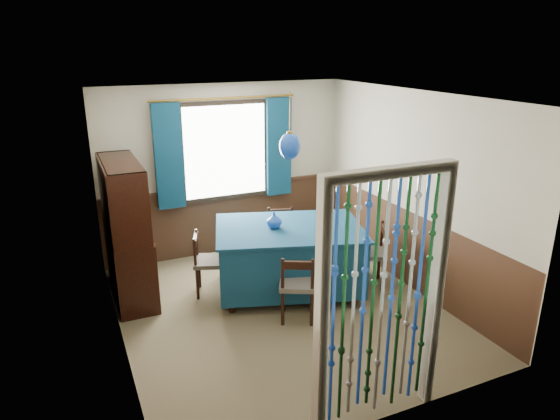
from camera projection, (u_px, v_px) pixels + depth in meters
name	position (u px, v px, depth m)	size (l,w,h in m)	color
floor	(281.00, 310.00, 5.94)	(4.00, 4.00, 0.00)	brown
ceiling	(281.00, 96.00, 5.15)	(4.00, 4.00, 0.00)	silver
wall_back	(225.00, 171.00, 7.27)	(3.60, 3.60, 0.00)	beige
wall_front	(388.00, 287.00, 3.81)	(3.60, 3.60, 0.00)	beige
wall_left	(112.00, 235.00, 4.85)	(4.00, 4.00, 0.00)	beige
wall_right	(412.00, 192.00, 6.24)	(4.00, 4.00, 0.00)	beige
wainscot_back	(227.00, 219.00, 7.50)	(3.60, 3.60, 0.00)	#432919
wainscot_front	(380.00, 368.00, 4.07)	(3.60, 3.60, 0.00)	#432919
wainscot_left	(122.00, 303.00, 5.09)	(4.00, 4.00, 0.00)	#432919
wainscot_right	(406.00, 247.00, 6.48)	(4.00, 4.00, 0.00)	#432919
window	(225.00, 151.00, 7.14)	(1.32, 0.12, 1.42)	black
doorway	(382.00, 306.00, 3.93)	(1.16, 0.12, 2.18)	silver
dining_table	(289.00, 255.00, 6.26)	(2.08, 1.72, 0.87)	navy
chair_near	(298.00, 285.00, 5.60)	(0.54, 0.53, 0.82)	black
chair_far	(281.00, 236.00, 7.01)	(0.50, 0.49, 0.82)	black
chair_left	(207.00, 262.00, 6.22)	(0.49, 0.50, 0.80)	black
chair_right	(372.00, 253.00, 6.44)	(0.54, 0.54, 0.83)	black
sideboard	(128.00, 251.00, 6.13)	(0.46, 1.31, 1.72)	black
pendant_lamp	(290.00, 146.00, 5.82)	(0.25, 0.25, 0.78)	olive
vase_table	(274.00, 221.00, 6.10)	(0.17, 0.17, 0.18)	#153D96
bowl_shelf	(131.00, 208.00, 5.78)	(0.20, 0.20, 0.05)	beige
vase_sideboard	(127.00, 216.00, 6.28)	(0.16, 0.16, 0.17)	beige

